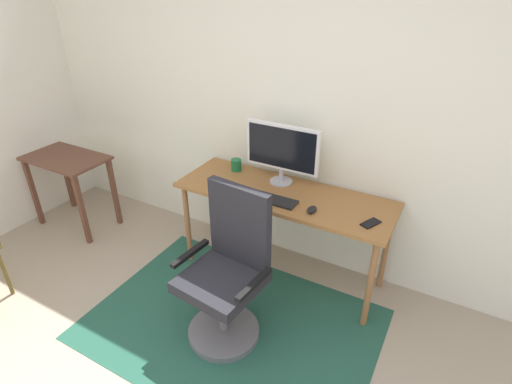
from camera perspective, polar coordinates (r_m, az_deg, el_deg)
wall_back at (r=3.12m, az=6.77°, el=11.55°), size 6.00×0.10×2.60m
area_rug at (r=3.03m, az=-3.49°, el=-18.24°), size 1.99×1.40×0.01m
desk at (r=3.06m, az=3.92°, el=-1.37°), size 1.66×0.58×0.76m
monitor at (r=3.05m, az=3.75°, el=6.07°), size 0.59×0.18×0.47m
keyboard at (r=2.92m, az=1.77°, el=-0.92°), size 0.43×0.13×0.02m
computer_mouse at (r=2.79m, az=7.96°, el=-2.49°), size 0.06×0.10×0.03m
coffee_cup at (r=3.34m, az=-2.83°, el=3.88°), size 0.09×0.09×0.10m
cell_phone at (r=2.75m, az=16.01°, el=-4.29°), size 0.12×0.16×0.01m
office_chair at (r=2.69m, az=-4.06°, el=-12.09°), size 0.59×0.52×1.08m
side_table at (r=4.14m, az=-25.15°, el=2.84°), size 0.76×0.46×0.72m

